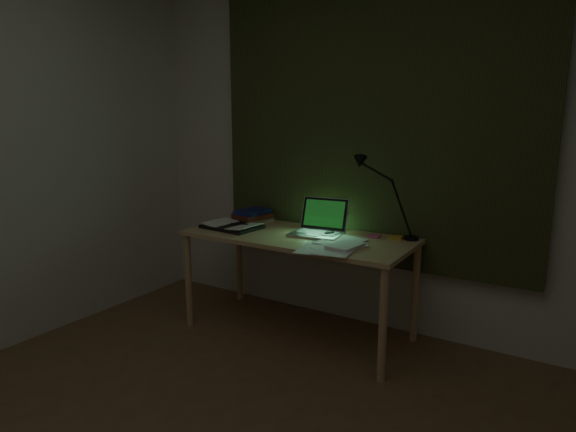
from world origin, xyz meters
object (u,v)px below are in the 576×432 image
object	(u,v)px
open_textbook	(232,226)
loose_papers	(339,244)
laptop	(316,218)
book_stack	(253,215)
desk	(298,284)
desk_lamp	(413,201)

from	to	relation	value
open_textbook	loose_papers	xyz separation A→B (m)	(0.84, -0.05, -0.01)
laptop	open_textbook	size ratio (longest dim) A/B	0.96
book_stack	loose_papers	distance (m)	0.89
open_textbook	loose_papers	distance (m)	0.84
desk	open_textbook	size ratio (longest dim) A/B	3.92
book_stack	loose_papers	xyz separation A→B (m)	(0.84, -0.30, -0.04)
laptop	desk_lamp	world-z (taller)	desk_lamp
book_stack	desk_lamp	bearing A→B (deg)	3.91
laptop	book_stack	distance (m)	0.61
laptop	book_stack	size ratio (longest dim) A/B	1.52
desk_lamp	desk	bearing A→B (deg)	-144.15
open_textbook	laptop	bearing A→B (deg)	15.47
open_textbook	desk_lamp	size ratio (longest dim) A/B	0.77
desk	book_stack	size ratio (longest dim) A/B	6.20
laptop	desk	bearing A→B (deg)	-162.29
desk	desk_lamp	world-z (taller)	desk_lamp
desk	laptop	world-z (taller)	laptop
laptop	book_stack	xyz separation A→B (m)	(-0.59, 0.13, -0.07)
laptop	loose_papers	distance (m)	0.31
open_textbook	loose_papers	bearing A→B (deg)	1.32
book_stack	open_textbook	bearing A→B (deg)	-90.25
book_stack	desk	bearing A→B (deg)	-20.37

